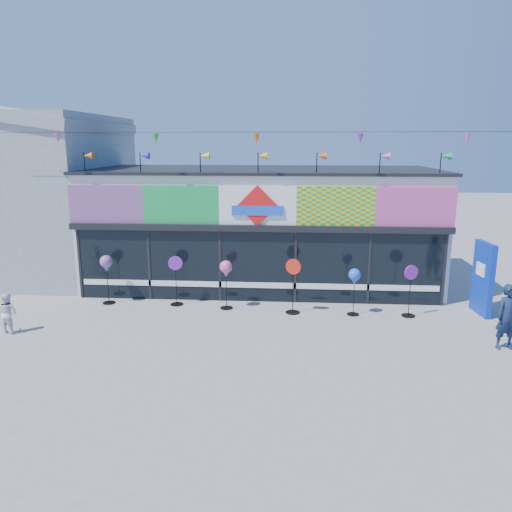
# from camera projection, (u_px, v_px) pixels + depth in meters

# --- Properties ---
(ground) EXTENTS (80.00, 80.00, 0.00)m
(ground) POSITION_uv_depth(u_px,v_px,m) (248.00, 342.00, 12.78)
(ground) COLOR gray
(ground) RESTS_ON ground
(kite_shop) EXTENTS (16.00, 5.70, 5.31)m
(kite_shop) POSITION_uv_depth(u_px,v_px,m) (262.00, 226.00, 18.10)
(kite_shop) COLOR silver
(kite_shop) RESTS_ON ground
(neighbour_building) EXTENTS (8.18, 7.20, 6.87)m
(neighbour_building) POSITION_uv_depth(u_px,v_px,m) (10.00, 189.00, 19.56)
(neighbour_building) COLOR #9FA1A4
(neighbour_building) RESTS_ON ground
(blue_sign) EXTENTS (0.27, 1.10, 2.17)m
(blue_sign) POSITION_uv_depth(u_px,v_px,m) (483.00, 278.00, 14.71)
(blue_sign) COLOR #0B2EAC
(blue_sign) RESTS_ON ground
(spinner_0) EXTENTS (0.40, 0.40, 1.57)m
(spinner_0) POSITION_uv_depth(u_px,v_px,m) (106.00, 265.00, 15.62)
(spinner_0) COLOR black
(spinner_0) RESTS_ON ground
(spinner_1) EXTENTS (0.44, 0.40, 1.57)m
(spinner_1) POSITION_uv_depth(u_px,v_px,m) (176.00, 279.00, 15.57)
(spinner_1) COLOR black
(spinner_1) RESTS_ON ground
(spinner_2) EXTENTS (0.38, 0.38, 1.52)m
(spinner_2) POSITION_uv_depth(u_px,v_px,m) (226.00, 270.00, 15.13)
(spinner_2) COLOR black
(spinner_2) RESTS_ON ground
(spinner_3) EXTENTS (0.45, 0.42, 1.67)m
(spinner_3) POSITION_uv_depth(u_px,v_px,m) (293.00, 285.00, 14.80)
(spinner_3) COLOR black
(spinner_3) RESTS_ON ground
(spinner_4) EXTENTS (0.36, 0.36, 1.42)m
(spinner_4) POSITION_uv_depth(u_px,v_px,m) (355.00, 278.00, 14.59)
(spinner_4) COLOR black
(spinner_4) RESTS_ON ground
(spinner_5) EXTENTS (0.42, 0.40, 1.55)m
(spinner_5) POSITION_uv_depth(u_px,v_px,m) (410.00, 289.00, 14.53)
(spinner_5) COLOR black
(spinner_5) RESTS_ON ground
(adult_man) EXTENTS (0.65, 0.48, 1.65)m
(adult_man) POSITION_uv_depth(u_px,v_px,m) (508.00, 317.00, 12.24)
(adult_man) COLOR #13203D
(adult_man) RESTS_ON ground
(child) EXTENTS (0.59, 0.43, 1.10)m
(child) POSITION_uv_depth(u_px,v_px,m) (8.00, 313.00, 13.36)
(child) COLOR white
(child) RESTS_ON ground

